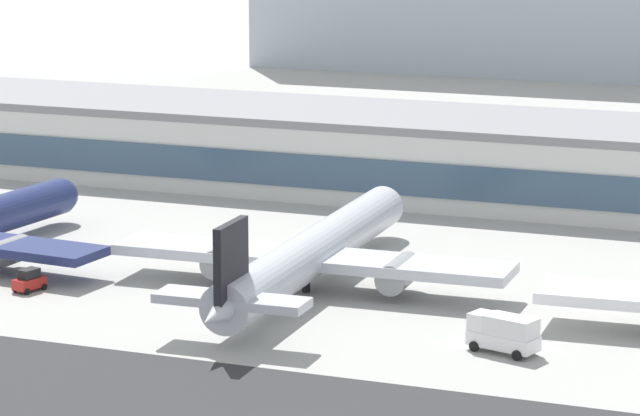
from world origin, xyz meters
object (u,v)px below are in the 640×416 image
Objects in this scene: airliner_black_tail_gate_1 at (307,257)px; service_baggage_tug_0 at (29,281)px; service_box_truck_1 at (503,332)px; terminal_building at (457,156)px.

airliner_black_tail_gate_1 reaches higher than service_baggage_tug_0.
service_box_truck_1 is (47.75, -2.75, 0.74)m from service_baggage_tug_0.
airliner_black_tail_gate_1 is 7.99× the size of service_box_truck_1.
service_baggage_tug_0 is 47.84m from service_box_truck_1.
airliner_black_tail_gate_1 is 26.86m from service_baggage_tug_0.
terminal_building reaches higher than service_baggage_tug_0.
service_baggage_tug_0 is at bearing 109.34° from airliner_black_tail_gate_1.
terminal_building is 3.71× the size of airliner_black_tail_gate_1.
service_box_truck_1 is at bearing -120.86° from airliner_black_tail_gate_1.
service_baggage_tug_0 is 0.54× the size of service_box_truck_1.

